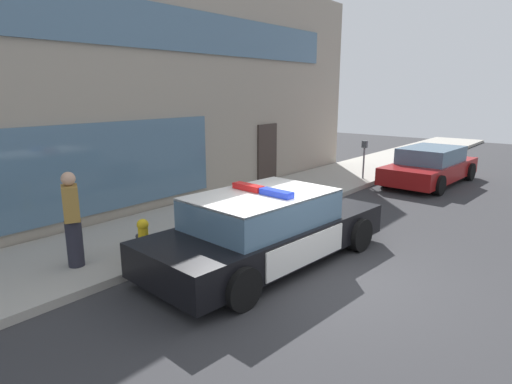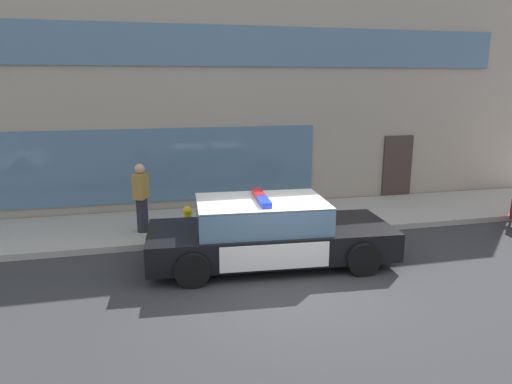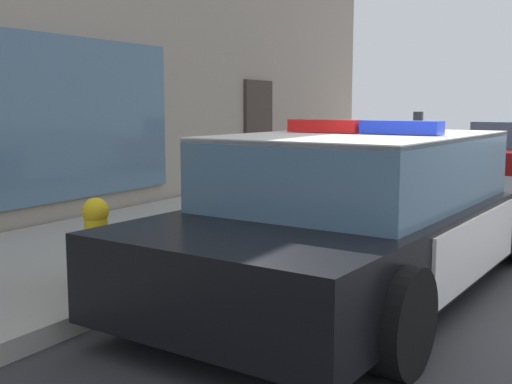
{
  "view_description": "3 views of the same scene",
  "coord_description": "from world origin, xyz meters",
  "px_view_note": "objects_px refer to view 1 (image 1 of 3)",
  "views": [
    {
      "loc": [
        -6.18,
        -3.5,
        3.21
      ],
      "look_at": [
        0.15,
        1.7,
        1.27
      ],
      "focal_mm": 30.12,
      "sensor_mm": 36.0,
      "label": 1
    },
    {
      "loc": [
        -2.48,
        -7.72,
        3.78
      ],
      "look_at": [
        -0.16,
        1.97,
        1.39
      ],
      "focal_mm": 32.32,
      "sensor_mm": 36.0,
      "label": 2
    },
    {
      "loc": [
        -5.35,
        -0.7,
        1.62
      ],
      "look_at": [
        -1.37,
        1.62,
        0.99
      ],
      "focal_mm": 44.6,
      "sensor_mm": 36.0,
      "label": 3
    }
  ],
  "objects_px": {
    "car_down_street": "(430,166)",
    "parking_meter": "(364,152)",
    "fire_hydrant": "(144,238)",
    "pedestrian_on_sidewalk": "(72,219)",
    "police_cruiser": "(267,228)"
  },
  "relations": [
    {
      "from": "fire_hydrant",
      "to": "parking_meter",
      "type": "xyz_separation_m",
      "value": [
        9.46,
        0.09,
        0.58
      ]
    },
    {
      "from": "pedestrian_on_sidewalk",
      "to": "police_cruiser",
      "type": "bearing_deg",
      "value": 164.54
    },
    {
      "from": "fire_hydrant",
      "to": "car_down_street",
      "type": "distance_m",
      "value": 10.92
    },
    {
      "from": "police_cruiser",
      "to": "car_down_street",
      "type": "relative_size",
      "value": 1.1
    },
    {
      "from": "fire_hydrant",
      "to": "pedestrian_on_sidewalk",
      "type": "bearing_deg",
      "value": 153.22
    },
    {
      "from": "car_down_street",
      "to": "police_cruiser",
      "type": "bearing_deg",
      "value": -177.43
    },
    {
      "from": "pedestrian_on_sidewalk",
      "to": "fire_hydrant",
      "type": "bearing_deg",
      "value": 179.34
    },
    {
      "from": "police_cruiser",
      "to": "fire_hydrant",
      "type": "bearing_deg",
      "value": 135.0
    },
    {
      "from": "fire_hydrant",
      "to": "police_cruiser",
      "type": "bearing_deg",
      "value": -49.14
    },
    {
      "from": "fire_hydrant",
      "to": "parking_meter",
      "type": "height_order",
      "value": "parking_meter"
    },
    {
      "from": "car_down_street",
      "to": "parking_meter",
      "type": "height_order",
      "value": "parking_meter"
    },
    {
      "from": "fire_hydrant",
      "to": "car_down_street",
      "type": "xyz_separation_m",
      "value": [
        10.77,
        -1.81,
        0.13
      ]
    },
    {
      "from": "pedestrian_on_sidewalk",
      "to": "parking_meter",
      "type": "relative_size",
      "value": 1.28
    },
    {
      "from": "fire_hydrant",
      "to": "pedestrian_on_sidewalk",
      "type": "distance_m",
      "value": 1.3
    },
    {
      "from": "police_cruiser",
      "to": "car_down_street",
      "type": "distance_m",
      "value": 9.25
    }
  ]
}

